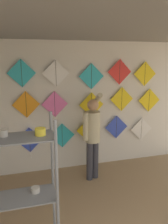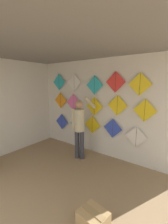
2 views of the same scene
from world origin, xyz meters
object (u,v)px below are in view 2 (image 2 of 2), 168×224
object	(u,v)px
kite_0	(62,122)
kite_9	(145,110)
kite_13	(115,82)
kite_3	(113,128)
kite_8	(117,105)
kite_14	(140,84)
kite_6	(73,102)
kite_7	(94,106)
kite_1	(77,124)
kite_12	(94,85)
kite_11	(74,82)
kite_4	(136,137)
kite_5	(61,100)
kite_10	(59,82)
kite_2	(92,125)
cardboard_box	(93,218)
shopkeeper	(80,124)

from	to	relation	value
kite_0	kite_9	distance (m)	2.88
kite_13	kite_3	bearing A→B (deg)	180.00
kite_8	kite_13	xyz separation A→B (m)	(-0.08, 0.00, 0.61)
kite_9	kite_8	bearing A→B (deg)	180.00
kite_3	kite_14	bearing A→B (deg)	0.00
kite_6	kite_7	size ratio (longest dim) A/B	1.00
kite_1	kite_8	xyz separation A→B (m)	(1.38, 0.00, 0.74)
kite_6	kite_12	world-z (taller)	kite_12
kite_11	kite_4	bearing A→B (deg)	0.00
kite_6	kite_11	xyz separation A→B (m)	(0.04, 0.00, 0.64)
kite_5	kite_7	xyz separation A→B (m)	(1.38, 0.00, -0.08)
kite_6	kite_9	world-z (taller)	kite_6
kite_8	kite_6	bearing A→B (deg)	180.00
kite_0	kite_12	xyz separation A→B (m)	(1.35, 0.00, 1.33)
kite_7	kite_10	size ratio (longest dim) A/B	1.00
kite_2	kite_5	distance (m)	1.47
kite_4	kite_14	xyz separation A→B (m)	(-0.00, 0.00, 1.31)
kite_1	kite_12	bearing A→B (deg)	0.00
kite_7	kite_12	size ratio (longest dim) A/B	1.00
kite_1	kite_10	bearing A→B (deg)	180.00
cardboard_box	kite_0	distance (m)	3.43
kite_4	kite_6	size ratio (longest dim) A/B	1.00
kite_0	kite_10	world-z (taller)	kite_10
kite_2	kite_10	distance (m)	1.88
kite_5	kite_12	world-z (taller)	kite_12
shopkeeper	kite_14	bearing A→B (deg)	1.14
kite_10	kite_13	xyz separation A→B (m)	(2.07, 0.00, -0.01)
kite_11	kite_12	size ratio (longest dim) A/B	1.00
cardboard_box	kite_14	world-z (taller)	kite_14
kite_5	kite_2	bearing A→B (deg)	0.00
kite_1	kite_14	xyz separation A→B (m)	(1.93, 0.00, 1.30)
kite_0	kite_5	bearing A→B (deg)	178.46
shopkeeper	cardboard_box	bearing A→B (deg)	-66.34
kite_0	kite_6	distance (m)	0.94
kite_6	kite_11	bearing A→B (deg)	0.00
kite_10	kite_12	world-z (taller)	kite_10
kite_9	kite_13	distance (m)	1.03
shopkeeper	kite_2	bearing A→B (deg)	62.47
kite_10	kite_11	world-z (taller)	kite_10
kite_6	shopkeeper	bearing A→B (deg)	-38.67
kite_12	kite_14	world-z (taller)	kite_14
kite_1	kite_10	xyz separation A→B (m)	(-0.77, 0.00, 1.36)
kite_3	kite_12	size ratio (longest dim) A/B	1.00
shopkeeper	kite_2	distance (m)	0.55
kite_3	kite_14	distance (m)	1.38
kite_14	kite_0	bearing A→B (deg)	-179.99
kite_11	kite_13	distance (m)	1.40
shopkeeper	kite_13	world-z (taller)	kite_13
kite_4	kite_7	distance (m)	1.43
kite_6	kite_11	size ratio (longest dim) A/B	1.00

